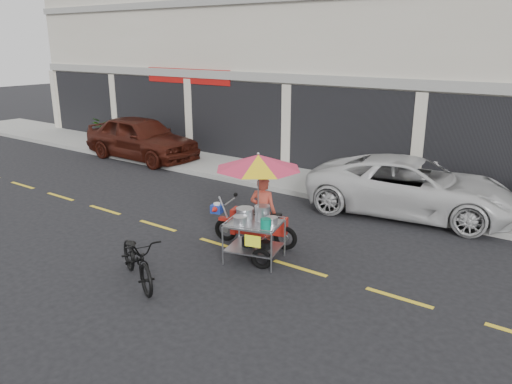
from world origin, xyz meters
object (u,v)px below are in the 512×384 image
Objects in this scene: food_vendor_rig at (258,190)px; maroon_sedan at (141,138)px; white_pickup at (412,187)px; near_bicycle at (137,259)px.

maroon_sedan is at bearing 137.41° from food_vendor_rig.
white_pickup is at bearing -90.09° from maroon_sedan.
near_bicycle is (-2.70, -6.71, -0.25)m from white_pickup.
near_bicycle is 2.71m from food_vendor_rig.
white_pickup is (10.34, -0.18, -0.09)m from maroon_sedan.
white_pickup is at bearing 3.85° from near_bicycle.
food_vendor_rig is at bearing -116.77° from maroon_sedan.
food_vendor_rig is (8.68, -4.55, 0.58)m from maroon_sedan.
near_bicycle is at bearing 149.35° from white_pickup.
maroon_sedan is at bearing 80.27° from white_pickup.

